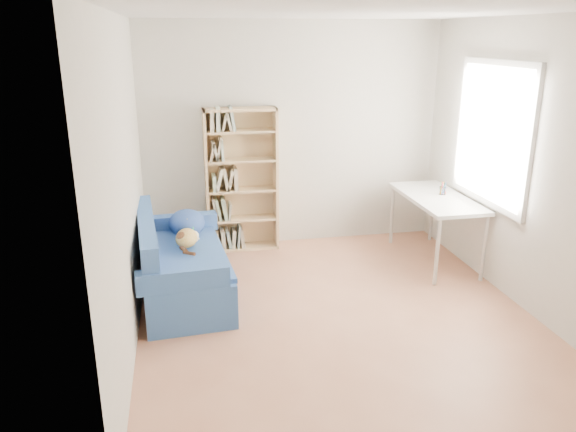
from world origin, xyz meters
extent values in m
plane|color=#AF6D4F|center=(0.00, 0.00, 0.00)|extent=(4.00, 4.00, 0.00)
cube|color=silver|center=(0.00, 2.00, 1.30)|extent=(3.50, 0.04, 2.60)
cube|color=silver|center=(0.00, -2.00, 1.30)|extent=(3.50, 0.04, 2.60)
cube|color=silver|center=(-1.75, 0.00, 1.30)|extent=(0.04, 4.00, 2.60)
cube|color=silver|center=(1.75, 0.00, 1.30)|extent=(0.04, 4.00, 2.60)
cube|color=white|center=(0.00, 0.00, 2.60)|extent=(3.50, 4.00, 0.04)
cube|color=white|center=(1.75, 0.60, 1.50)|extent=(0.01, 1.20, 1.30)
cube|color=#274D8E|center=(-1.34, 0.69, 0.20)|extent=(0.90, 1.69, 0.41)
cube|color=#274D8E|center=(-1.66, 0.69, 0.61)|extent=(0.27, 1.64, 0.40)
cube|color=#274D8E|center=(-1.34, 1.44, 0.50)|extent=(0.78, 0.21, 0.18)
cube|color=#274D8E|center=(-1.34, -0.05, 0.50)|extent=(0.78, 0.21, 0.18)
cube|color=#274D8E|center=(-1.32, 0.69, 0.43)|extent=(0.87, 1.56, 0.05)
ellipsoid|color=#2E4D95|center=(-1.28, 1.26, 0.55)|extent=(0.38, 0.41, 0.28)
ellipsoid|color=#A46812|center=(-1.30, 0.87, 0.53)|extent=(0.24, 0.40, 0.16)
ellipsoid|color=silver|center=(-1.24, 0.98, 0.51)|extent=(0.14, 0.17, 0.10)
ellipsoid|color=#3C1F10|center=(-1.32, 0.82, 0.56)|extent=(0.14, 0.20, 0.08)
sphere|color=#A46812|center=(-1.28, 1.14, 0.56)|extent=(0.14, 0.14, 0.14)
cone|color=#A46812|center=(-1.30, 1.17, 0.63)|extent=(0.06, 0.06, 0.07)
cone|color=#A46812|center=(-1.30, 1.11, 0.63)|extent=(0.06, 0.06, 0.07)
cylinder|color=#25BD67|center=(-1.28, 1.07, 0.55)|extent=(0.11, 0.04, 0.11)
cylinder|color=#3C1F10|center=(-1.31, 0.64, 0.49)|extent=(0.08, 0.16, 0.05)
cube|color=tan|center=(-1.03, 1.85, 0.83)|extent=(0.03, 0.26, 1.66)
cube|color=tan|center=(-0.23, 1.85, 0.83)|extent=(0.03, 0.26, 1.66)
cube|color=tan|center=(-0.63, 1.85, 1.64)|extent=(0.83, 0.26, 0.03)
cube|color=tan|center=(-0.63, 1.85, 0.01)|extent=(0.83, 0.26, 0.03)
cube|color=tan|center=(-0.63, 1.97, 0.83)|extent=(0.83, 0.02, 1.66)
cube|color=white|center=(1.42, 1.06, 0.73)|extent=(0.61, 1.34, 0.04)
cylinder|color=silver|center=(1.68, 1.68, 0.35)|extent=(0.04, 0.04, 0.71)
cylinder|color=silver|center=(1.68, 0.44, 0.35)|extent=(0.04, 0.04, 0.71)
cylinder|color=silver|center=(1.17, 1.68, 0.35)|extent=(0.04, 0.04, 0.71)
cylinder|color=silver|center=(1.17, 0.44, 0.35)|extent=(0.04, 0.04, 0.71)
cylinder|color=white|center=(1.51, 1.12, 0.79)|extent=(0.08, 0.08, 0.09)
camera|label=1|loc=(-1.31, -4.41, 2.43)|focal=35.00mm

